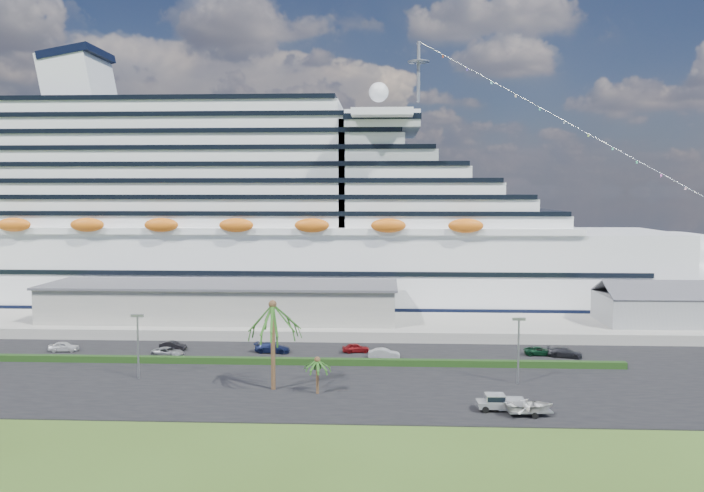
# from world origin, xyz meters

# --- Properties ---
(ground) EXTENTS (420.00, 420.00, 0.00)m
(ground) POSITION_xyz_m (0.00, 0.00, 0.00)
(ground) COLOR #36501A
(ground) RESTS_ON ground
(asphalt_lot) EXTENTS (140.00, 38.00, 0.12)m
(asphalt_lot) POSITION_xyz_m (0.00, 11.00, 0.06)
(asphalt_lot) COLOR black
(asphalt_lot) RESTS_ON ground
(wharf) EXTENTS (240.00, 20.00, 1.80)m
(wharf) POSITION_xyz_m (0.00, 40.00, 0.90)
(wharf) COLOR gray
(wharf) RESTS_ON ground
(water) EXTENTS (420.00, 160.00, 0.02)m
(water) POSITION_xyz_m (0.00, 130.00, 0.01)
(water) COLOR black
(water) RESTS_ON ground
(cruise_ship) EXTENTS (191.00, 38.00, 54.00)m
(cruise_ship) POSITION_xyz_m (-21.53, 64.00, 16.69)
(cruise_ship) COLOR silver
(cruise_ship) RESTS_ON ground
(terminal_building) EXTENTS (61.00, 15.00, 6.30)m
(terminal_building) POSITION_xyz_m (-25.00, 40.00, 5.01)
(terminal_building) COLOR gray
(terminal_building) RESTS_ON wharf
(port_shed) EXTENTS (24.00, 12.31, 7.37)m
(port_shed) POSITION_xyz_m (52.00, 40.00, 4.40)
(port_shed) COLOR gray
(port_shed) RESTS_ON wharf
(hedge) EXTENTS (88.00, 1.10, 0.90)m
(hedge) POSITION_xyz_m (-8.00, 16.00, 0.57)
(hedge) COLOR #163311
(hedge) RESTS_ON asphalt_lot
(lamp_post_left) EXTENTS (1.60, 0.35, 8.27)m
(lamp_post_left) POSITION_xyz_m (-28.00, 8.00, 5.34)
(lamp_post_left) COLOR gray
(lamp_post_left) RESTS_ON asphalt_lot
(lamp_post_right) EXTENTS (1.60, 0.35, 8.27)m
(lamp_post_right) POSITION_xyz_m (20.00, 8.00, 5.34)
(lamp_post_right) COLOR gray
(lamp_post_right) RESTS_ON asphalt_lot
(palm_tall) EXTENTS (8.82, 8.82, 11.13)m
(palm_tall) POSITION_xyz_m (-10.00, 4.00, 9.20)
(palm_tall) COLOR #47301E
(palm_tall) RESTS_ON ground
(palm_short) EXTENTS (3.53, 3.53, 4.56)m
(palm_short) POSITION_xyz_m (-4.50, 2.50, 3.67)
(palm_short) COLOR #47301E
(palm_short) RESTS_ON ground
(parked_car_0) EXTENTS (4.44, 2.12, 1.47)m
(parked_car_0) POSITION_xyz_m (-44.49, 22.00, 0.85)
(parked_car_0) COLOR silver
(parked_car_0) RESTS_ON asphalt_lot
(parked_car_1) EXTENTS (4.20, 2.08, 1.32)m
(parked_car_1) POSITION_xyz_m (-28.47, 23.71, 0.78)
(parked_car_1) COLOR black
(parked_car_1) RESTS_ON asphalt_lot
(parked_car_2) EXTENTS (5.28, 3.52, 1.35)m
(parked_car_2) POSITION_xyz_m (-27.88, 19.52, 0.79)
(parked_car_2) COLOR gray
(parked_car_2) RESTS_ON asphalt_lot
(parked_car_3) EXTENTS (5.39, 2.59, 1.51)m
(parked_car_3) POSITION_xyz_m (-13.24, 22.78, 0.88)
(parked_car_3) COLOR #11193E
(parked_car_3) RESTS_ON asphalt_lot
(parked_car_4) EXTENTS (4.25, 2.30, 1.37)m
(parked_car_4) POSITION_xyz_m (-0.87, 23.48, 0.81)
(parked_car_4) COLOR maroon
(parked_car_4) RESTS_ON asphalt_lot
(parked_car_5) EXTENTS (4.52, 1.65, 1.48)m
(parked_car_5) POSITION_xyz_m (3.34, 19.75, 0.86)
(parked_car_5) COLOR #ABADB2
(parked_car_5) RESTS_ON asphalt_lot
(parked_car_6) EXTENTS (4.45, 2.09, 1.23)m
(parked_car_6) POSITION_xyz_m (26.02, 23.13, 0.74)
(parked_car_6) COLOR black
(parked_car_6) RESTS_ON asphalt_lot
(parked_car_7) EXTENTS (5.20, 3.33, 1.40)m
(parked_car_7) POSITION_xyz_m (29.37, 22.01, 0.82)
(parked_car_7) COLOR black
(parked_car_7) RESTS_ON asphalt_lot
(pickup_truck) EXTENTS (5.22, 2.09, 1.82)m
(pickup_truck) POSITION_xyz_m (15.99, -2.88, 1.12)
(pickup_truck) COLOR black
(pickup_truck) RESTS_ON asphalt_lot
(boat_trailer) EXTENTS (6.03, 4.25, 1.69)m
(boat_trailer) POSITION_xyz_m (18.83, -4.54, 1.24)
(boat_trailer) COLOR gray
(boat_trailer) RESTS_ON asphalt_lot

